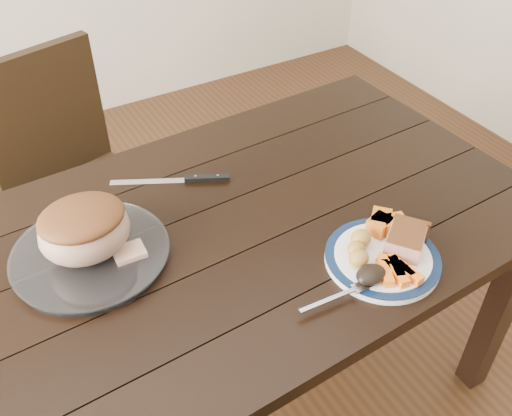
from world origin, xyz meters
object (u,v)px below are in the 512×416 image
dining_table (225,257)px  roast_joint (85,231)px  fork (342,295)px  chair_far (73,174)px  dinner_plate (382,259)px  carving_knife (192,179)px  serving_platter (91,255)px  pork_slice (406,240)px

dining_table → roast_joint: 0.36m
roast_joint → fork: bearing=-43.4°
chair_far → fork: chair_far is taller
dinner_plate → carving_knife: (-0.24, 0.50, -0.00)m
chair_far → roast_joint: chair_far is taller
chair_far → carving_knife: chair_far is taller
dining_table → serving_platter: bearing=167.3°
fork → carving_knife: bearing=103.0°
chair_far → fork: size_ratio=5.22×
serving_platter → fork: 0.58m
dinner_plate → pork_slice: (0.06, -0.00, 0.03)m
dinner_plate → dining_table: bearing=133.3°
pork_slice → fork: bearing=-168.5°
dining_table → fork: (0.11, -0.33, 0.11)m
chair_far → dinner_plate: bearing=99.7°
dining_table → dinner_plate: size_ratio=6.23×
serving_platter → roast_joint: size_ratio=1.73×
roast_joint → pork_slice: bearing=-29.3°
dining_table → roast_joint: roast_joint is taller
fork → dinner_plate: bearing=20.8°
fork → roast_joint: (-0.42, 0.40, 0.06)m
chair_far → serving_platter: chair_far is taller
roast_joint → carving_knife: 0.37m
dinner_plate → serving_platter: 0.67m
serving_platter → roast_joint: roast_joint is taller
chair_far → dinner_plate: chair_far is taller
carving_knife → roast_joint: bearing=-128.5°
dining_table → serving_platter: 0.33m
dining_table → carving_knife: 0.24m
fork → roast_joint: size_ratio=0.88×
pork_slice → carving_knife: pork_slice is taller
pork_slice → roast_joint: (-0.63, 0.35, 0.04)m
chair_far → roast_joint: 0.74m
fork → roast_joint: roast_joint is taller
dinner_plate → pork_slice: 0.07m
chair_far → fork: bearing=91.5°
pork_slice → roast_joint: bearing=150.7°
serving_platter → carving_knife: 0.36m
dining_table → pork_slice: bearing=-41.4°
dinner_plate → fork: size_ratio=1.47×
dining_table → fork: 0.36m
dinner_plate → carving_knife: bearing=116.2°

